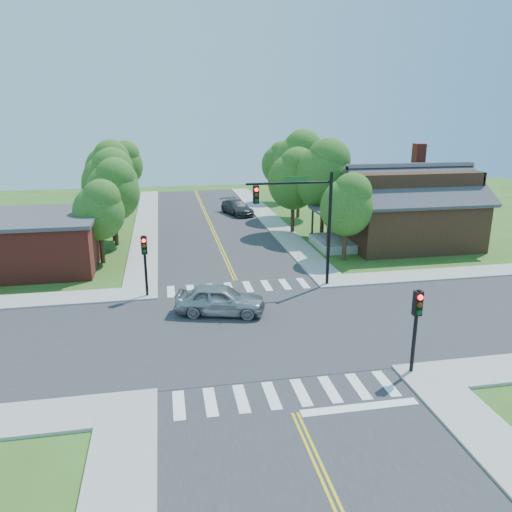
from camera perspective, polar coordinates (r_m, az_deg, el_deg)
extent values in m
plane|color=#39551A|center=(25.77, 0.11, -8.35)|extent=(100.00, 100.00, 0.00)
cube|color=#2D2D30|center=(25.76, 0.11, -8.31)|extent=(10.00, 90.00, 0.04)
cube|color=#2D2D30|center=(25.76, 0.11, -8.30)|extent=(90.00, 10.00, 0.04)
cube|color=#2D2D30|center=(25.77, 0.11, -8.35)|extent=(10.20, 10.20, 0.06)
cube|color=#9E9B93|center=(50.26, 1.62, 4.17)|extent=(2.20, 40.00, 0.14)
cube|color=#9E9B93|center=(49.18, -12.44, 3.50)|extent=(2.20, 40.00, 0.14)
cube|color=white|center=(31.10, -9.70, -4.02)|extent=(0.45, 2.00, 0.01)
cube|color=white|center=(31.13, -7.48, -3.90)|extent=(0.45, 2.00, 0.01)
cube|color=white|center=(31.20, -5.28, -3.78)|extent=(0.45, 2.00, 0.01)
cube|color=white|center=(31.32, -3.09, -3.65)|extent=(0.45, 2.00, 0.01)
cube|color=white|center=(31.49, -0.92, -3.51)|extent=(0.45, 2.00, 0.01)
cube|color=white|center=(31.70, 1.22, -3.37)|extent=(0.45, 2.00, 0.01)
cube|color=white|center=(31.96, 3.33, -3.23)|extent=(0.45, 2.00, 0.01)
cube|color=white|center=(32.26, 5.40, -3.09)|extent=(0.45, 2.00, 0.01)
cube|color=white|center=(19.94, -8.81, -16.48)|extent=(0.45, 2.00, 0.01)
cube|color=white|center=(19.99, -5.23, -16.25)|extent=(0.45, 2.00, 0.01)
cube|color=white|center=(20.11, -1.69, -15.96)|extent=(0.45, 2.00, 0.01)
cube|color=white|center=(20.29, 1.79, -15.62)|extent=(0.45, 2.00, 0.01)
cube|color=white|center=(20.55, 5.17, -15.24)|extent=(0.45, 2.00, 0.01)
cube|color=white|center=(20.87, 8.46, -14.82)|extent=(0.45, 2.00, 0.01)
cube|color=white|center=(21.26, 11.62, -14.37)|extent=(0.45, 2.00, 0.01)
cube|color=white|center=(21.71, 14.64, -13.89)|extent=(0.45, 2.00, 0.01)
cube|color=gold|center=(50.56, -5.58, 4.14)|extent=(0.10, 37.50, 0.01)
cube|color=gold|center=(50.58, -5.36, 4.15)|extent=(0.10, 37.50, 0.01)
cube|color=white|center=(20.02, 11.77, -16.65)|extent=(4.60, 0.45, 0.09)
cylinder|color=black|center=(31.11, 8.36, 2.90)|extent=(0.20, 0.20, 7.20)
cylinder|color=black|center=(29.80, 3.82, 8.32)|extent=(5.20, 0.14, 0.14)
cube|color=#19591E|center=(29.82, 4.60, 8.79)|extent=(1.40, 0.04, 0.30)
cube|color=black|center=(29.47, -0.01, 7.03)|extent=(0.34, 0.28, 1.05)
sphere|color=#FF0C0C|center=(29.25, 0.06, 7.59)|extent=(0.22, 0.22, 0.22)
sphere|color=#3F2605|center=(29.30, 0.06, 6.97)|extent=(0.22, 0.22, 0.22)
sphere|color=#05330F|center=(29.36, 0.06, 6.35)|extent=(0.22, 0.22, 0.22)
cylinder|color=black|center=(21.93, 17.68, -8.37)|extent=(0.16, 0.16, 3.80)
cube|color=black|center=(21.42, 17.99, -5.15)|extent=(0.34, 0.28, 1.05)
sphere|color=#FF0C0C|center=(21.18, 18.28, -4.52)|extent=(0.22, 0.22, 0.22)
sphere|color=#3F2605|center=(21.29, 18.21, -5.32)|extent=(0.22, 0.22, 0.22)
sphere|color=#05330F|center=(21.40, 18.13, -6.12)|extent=(0.22, 0.22, 0.22)
cylinder|color=black|center=(29.95, -12.51, -1.24)|extent=(0.16, 0.16, 3.80)
cube|color=black|center=(29.58, -12.67, 1.21)|extent=(0.34, 0.28, 1.05)
sphere|color=#FF0C0C|center=(29.34, -12.72, 1.71)|extent=(0.22, 0.22, 0.22)
sphere|color=#3F2605|center=(29.42, -12.68, 1.11)|extent=(0.22, 0.22, 0.22)
sphere|color=#05330F|center=(29.51, -12.64, 0.51)|extent=(0.22, 0.22, 0.22)
cube|color=#312211|center=(42.92, 16.78, 3.95)|extent=(10.00, 8.00, 4.00)
cube|color=#9E9B93|center=(40.83, 8.69, 1.46)|extent=(2.60, 4.50, 0.70)
cylinder|color=#312211|center=(38.34, 8.19, 2.42)|extent=(0.18, 0.18, 2.50)
cylinder|color=#312211|center=(42.04, 6.46, 3.74)|extent=(0.18, 0.18, 2.50)
cube|color=#38383D|center=(40.24, 8.85, 5.04)|extent=(2.80, 4.80, 0.18)
cube|color=maroon|center=(46.84, 17.74, 6.82)|extent=(0.90, 0.90, 7.11)
cube|color=maroon|center=(38.56, -25.09, 1.31)|extent=(10.00, 8.00, 3.50)
cube|color=#38383D|center=(38.16, -25.43, 3.99)|extent=(10.40, 8.40, 0.25)
cylinder|color=#382314|center=(37.38, 10.07, 1.35)|extent=(0.34, 0.34, 2.42)
ellipsoid|color=#244E17|center=(36.77, 10.29, 5.48)|extent=(3.83, 3.63, 4.21)
sphere|color=#244E17|center=(36.49, 10.94, 7.19)|extent=(2.81, 2.81, 2.81)
cylinder|color=#382314|center=(43.68, 7.56, 4.17)|extent=(0.34, 0.34, 3.18)
ellipsoid|color=#244E17|center=(43.06, 7.74, 8.85)|extent=(5.02, 4.77, 5.52)
sphere|color=#244E17|center=(42.79, 8.29, 10.81)|extent=(3.68, 3.68, 3.68)
cylinder|color=#382314|center=(51.52, 4.84, 6.22)|extent=(0.34, 0.34, 3.32)
ellipsoid|color=#244E17|center=(50.99, 4.94, 10.37)|extent=(5.23, 4.97, 5.76)
sphere|color=#244E17|center=(50.73, 5.38, 12.11)|extent=(3.84, 3.84, 3.84)
cylinder|color=#382314|center=(60.19, 2.66, 7.46)|extent=(0.34, 0.34, 2.70)
ellipsoid|color=#244E17|center=(59.78, 2.70, 10.35)|extent=(4.26, 4.04, 4.68)
sphere|color=#244E17|center=(59.54, 3.05, 11.55)|extent=(3.12, 3.12, 3.12)
cylinder|color=#382314|center=(37.76, -17.19, 0.91)|extent=(0.34, 0.34, 2.29)
ellipsoid|color=#244E17|center=(37.18, -17.53, 4.75)|extent=(3.61, 3.43, 3.97)
sphere|color=#244E17|center=(36.76, -17.24, 6.36)|extent=(2.65, 2.65, 2.65)
cylinder|color=#382314|center=(43.84, -15.97, 3.54)|extent=(0.34, 0.34, 2.92)
ellipsoid|color=#244E17|center=(43.25, -16.32, 7.80)|extent=(4.60, 4.37, 5.06)
sphere|color=#244E17|center=(42.85, -16.09, 9.61)|extent=(3.38, 3.38, 3.38)
cylinder|color=#382314|center=(51.92, -16.10, 5.52)|extent=(0.34, 0.34, 2.97)
ellipsoid|color=#244E17|center=(51.42, -16.40, 9.20)|extent=(4.69, 4.46, 5.16)
sphere|color=#244E17|center=(51.04, -16.20, 10.76)|extent=(3.44, 3.44, 3.44)
cylinder|color=#382314|center=(60.65, -14.66, 7.03)|extent=(0.34, 0.34, 2.75)
ellipsoid|color=#244E17|center=(60.24, -14.87, 9.95)|extent=(4.34, 4.12, 4.77)
sphere|color=#244E17|center=(59.90, -14.69, 11.18)|extent=(3.18, 3.18, 3.18)
cylinder|color=#382314|center=(44.93, 4.21, 4.41)|extent=(0.34, 0.34, 2.86)
ellipsoid|color=#244E17|center=(44.37, 4.29, 8.49)|extent=(4.51, 4.28, 4.96)
sphere|color=#244E17|center=(44.08, 4.78, 10.20)|extent=(3.31, 3.31, 3.31)
cylinder|color=#382314|center=(42.34, -15.74, 2.94)|extent=(0.34, 0.34, 2.67)
ellipsoid|color=#244E17|center=(41.76, -16.06, 6.98)|extent=(4.22, 4.01, 4.64)
sphere|color=#244E17|center=(41.36, -15.80, 8.69)|extent=(3.09, 3.09, 3.09)
imported|color=#A1A4A8|center=(27.27, -4.12, -5.05)|extent=(4.43, 5.86, 1.66)
imported|color=#313436|center=(52.94, -2.18, 5.53)|extent=(4.81, 6.16, 1.46)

